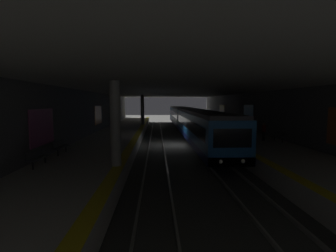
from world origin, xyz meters
The scene contains 18 objects.
ground_plane centered at (0.00, 0.00, 0.00)m, with size 120.00×120.00×0.00m, color #42423F.
track_left centered at (0.00, -2.20, 0.08)m, with size 60.00×1.53×0.16m.
track_right centered at (0.00, 2.20, 0.08)m, with size 60.00×1.53×0.16m.
platform_left centered at (0.00, -6.55, 0.53)m, with size 60.00×5.30×1.06m.
platform_right centered at (0.00, 6.55, 0.53)m, with size 60.00×5.30×1.06m.
wall_left centered at (0.03, -9.45, 2.80)m, with size 60.00×0.56×5.60m.
wall_right centered at (0.03, 9.45, 2.80)m, with size 60.00×0.56×5.60m.
ceiling_slab centered at (0.00, 0.00, 5.80)m, with size 60.00×19.40×0.40m.
pillar_near centered at (-11.98, 4.35, 3.33)m, with size 0.56×0.56×4.55m.
pillar_far centered at (12.48, 4.35, 3.33)m, with size 0.56×0.56×4.55m.
metro_train centered at (8.69, -2.20, 2.03)m, with size 40.20×2.83×3.49m.
bench_left_near centered at (-4.53, -8.53, 1.57)m, with size 1.70×0.47×0.86m.
bench_left_mid centered at (12.16, -8.53, 1.57)m, with size 1.70×0.47×0.86m.
bench_right_near centered at (-11.93, 8.53, 1.57)m, with size 1.70×0.47×0.86m.
bench_right_mid centered at (-8.79, 8.53, 1.57)m, with size 1.70×0.47×0.86m.
person_waiting_near centered at (-4.08, -7.33, 1.93)m, with size 0.60×0.22×1.63m.
person_walking_mid centered at (9.26, -5.83, 1.98)m, with size 0.60×0.23×1.70m.
suitcase_rolling centered at (-4.47, 5.93, 1.40)m, with size 0.39×0.21×0.99m.
Camera 1 is at (-24.93, 2.14, 4.46)m, focal length 25.85 mm.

